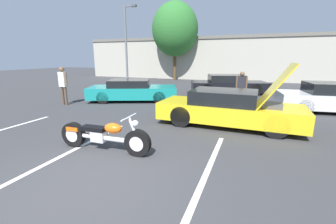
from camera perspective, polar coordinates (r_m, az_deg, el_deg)
ground_plane at (r=4.61m, az=-20.19°, el=-17.06°), size 80.00×80.00×0.00m
parking_stripe_middle at (r=6.23m, az=-23.15°, el=-9.01°), size 0.12×4.53×0.01m
parking_stripe_back at (r=4.71m, az=9.50°, el=-15.55°), size 0.12×4.53×0.01m
far_building at (r=25.50m, az=15.23°, el=13.33°), size 32.00×4.20×4.40m
light_pole at (r=20.71m, az=-10.42°, el=17.28°), size 1.21×0.28×6.59m
tree_background at (r=23.95m, az=1.79°, el=20.22°), size 4.60×4.60×7.67m
motorcycle at (r=5.84m, az=-16.04°, el=-5.86°), size 2.51×0.70×0.96m
show_car_hood_open at (r=7.92m, az=15.28°, el=0.89°), size 4.76×1.85×2.13m
parked_car_mid_row at (r=15.20m, az=14.99°, el=6.79°), size 5.12×3.31×1.21m
parked_car_left_row at (r=12.37m, az=-9.05°, el=5.44°), size 4.99×3.54×1.14m
parked_car_right_row at (r=11.95m, az=36.84°, el=2.80°), size 4.78×2.36×1.26m
spectator_near_motorcycle at (r=11.21m, az=18.14°, el=6.30°), size 0.52×0.22×1.65m
spectator_midground at (r=12.16m, az=-25.13°, el=6.86°), size 0.52×0.24×1.85m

